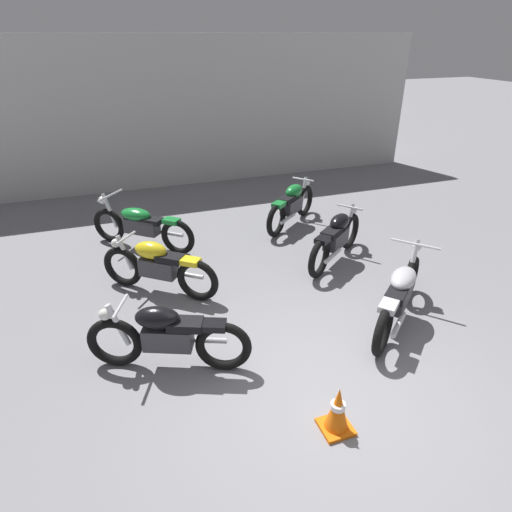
{
  "coord_description": "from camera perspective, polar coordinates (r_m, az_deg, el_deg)",
  "views": [
    {
      "loc": [
        -2.01,
        -3.21,
        3.63
      ],
      "look_at": [
        0.0,
        2.43,
        0.55
      ],
      "focal_mm": 30.75,
      "sensor_mm": 36.0,
      "label": 1
    }
  ],
  "objects": [
    {
      "name": "motorcycle_right_row_2",
      "position": [
        9.1,
        4.67,
        6.73
      ],
      "size": [
        1.59,
        1.34,
        0.88
      ],
      "color": "black",
      "rests_on": "ground"
    },
    {
      "name": "ground_plane",
      "position": [
        5.25,
        9.38,
        -17.04
      ],
      "size": [
        60.0,
        60.0,
        0.0
      ],
      "primitive_type": "plane",
      "color": "gray"
    },
    {
      "name": "motorcycle_left_row_2",
      "position": [
        8.35,
        -14.73,
        3.91
      ],
      "size": [
        1.71,
        1.5,
        0.97
      ],
      "color": "black",
      "rests_on": "ground"
    },
    {
      "name": "traffic_cone",
      "position": [
        4.71,
        10.56,
        -19.1
      ],
      "size": [
        0.32,
        0.32,
        0.54
      ],
      "color": "orange",
      "rests_on": "ground"
    },
    {
      "name": "back_wall",
      "position": [
        11.64,
        -9.91,
        17.79
      ],
      "size": [
        13.04,
        0.24,
        3.6
      ],
      "primitive_type": "cube",
      "color": "#BCBAB7",
      "rests_on": "ground"
    },
    {
      "name": "motorcycle_right_row_0",
      "position": [
        6.28,
        18.19,
        -4.7
      ],
      "size": [
        1.72,
        1.49,
        0.97
      ],
      "color": "black",
      "rests_on": "ground"
    },
    {
      "name": "motorcycle_left_row_1",
      "position": [
        6.81,
        -12.66,
        -1.27
      ],
      "size": [
        1.61,
        1.32,
        0.88
      ],
      "color": "black",
      "rests_on": "ground"
    },
    {
      "name": "motorcycle_left_row_0",
      "position": [
        5.31,
        -11.5,
        -10.14
      ],
      "size": [
        1.86,
        0.87,
        0.88
      ],
      "color": "black",
      "rests_on": "ground"
    },
    {
      "name": "motorcycle_right_row_1",
      "position": [
        7.7,
        10.42,
        2.41
      ],
      "size": [
        1.64,
        1.28,
        0.88
      ],
      "color": "black",
      "rests_on": "ground"
    }
  ]
}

